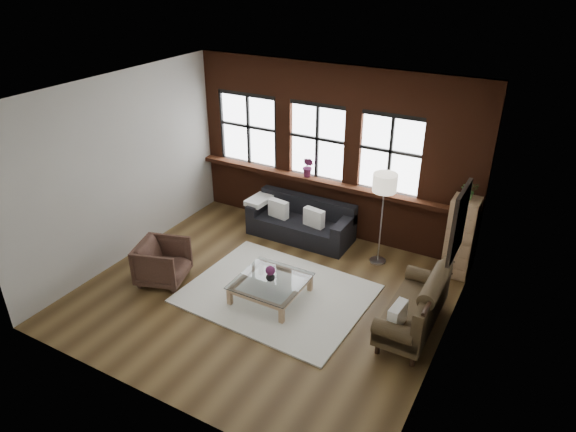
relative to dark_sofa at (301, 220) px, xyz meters
The scene contains 26 objects.
floor 1.96m from the dark_sofa, 79.56° to the right, with size 5.50×5.50×0.00m, color #49341A.
ceiling 3.44m from the dark_sofa, 79.56° to the right, with size 5.50×5.50×0.00m, color white.
wall_back 1.42m from the dark_sofa, 59.73° to the left, with size 5.50×5.50×0.00m, color #B5B2A8.
wall_front 4.59m from the dark_sofa, 85.45° to the right, with size 5.50×5.50×0.00m, color #B5B2A8.
wall_left 3.30m from the dark_sofa, 141.63° to the right, with size 5.00×5.00×0.00m, color #B5B2A8.
wall_right 3.84m from the dark_sofa, 31.50° to the right, with size 5.00×5.00×0.00m, color #B5B2A8.
brick_backwall 1.40m from the dark_sofa, 57.04° to the left, with size 5.50×0.12×3.20m, color #481F10, non-canonical shape.
sill_ledge 0.89m from the dark_sofa, 52.11° to the left, with size 5.50×0.30×0.08m, color #481F10.
window_left 2.09m from the dark_sofa, 159.23° to the left, with size 1.38×0.10×1.50m, color black, non-canonical shape.
window_mid 1.50m from the dark_sofa, 84.79° to the left, with size 1.38×0.10×1.50m, color black, non-canonical shape.
window_right 2.09m from the dark_sofa, 20.77° to the left, with size 1.38×0.10×1.50m, color black, non-canonical shape.
wall_poster 3.77m from the dark_sofa, 27.53° to the right, with size 0.05×0.74×0.94m, color black, non-canonical shape.
shag_rug 1.93m from the dark_sofa, 73.47° to the right, with size 2.77×2.18×0.03m, color silver.
dark_sofa is the anchor object (origin of this frame).
pillow_a 0.47m from the dark_sofa, 166.66° to the right, with size 0.40×0.14×0.34m, color white.
pillow_b 0.39m from the dark_sofa, 16.96° to the right, with size 0.40×0.14×0.34m, color white.
vintage_settee 3.10m from the dark_sofa, 31.34° to the right, with size 0.74×1.66×0.89m, color #3F311D, non-canonical shape.
pillow_settee 3.34m from the dark_sofa, 39.53° to the right, with size 0.14×0.38×0.34m, color white.
armchair 2.71m from the dark_sofa, 118.61° to the right, with size 0.75×0.77×0.70m, color #3E281F.
coffee_table 2.03m from the dark_sofa, 75.55° to the right, with size 1.04×1.04×0.35m, color tan, non-canonical shape.
vase 2.02m from the dark_sofa, 75.55° to the right, with size 0.14×0.14×0.15m, color #B2B2B2.
flowers 2.03m from the dark_sofa, 75.55° to the right, with size 0.15×0.15×0.15m, color #63224D.
drawer_chest 2.90m from the dark_sofa, ahead, with size 0.43×0.43×1.39m, color tan.
potted_plant_top 3.11m from the dark_sofa, ahead, with size 0.28×0.24×0.31m, color #2D5923.
floor_lamp 1.70m from the dark_sofa, ahead, with size 0.40×0.40×1.81m, color #A5A5A8, non-canonical shape.
sill_plant 1.02m from the dark_sofa, 99.84° to the left, with size 0.22×0.18×0.40m, color #63224D.
Camera 1 is at (3.59, -5.70, 4.86)m, focal length 32.00 mm.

